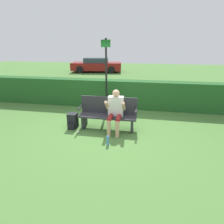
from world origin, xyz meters
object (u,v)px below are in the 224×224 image
park_bench (108,113)px  signpost (106,73)px  parked_car (97,65)px  person_seated (115,109)px  water_bottle (108,141)px  backpack (73,121)px

park_bench → signpost: bearing=103.4°
park_bench → parked_car: (-3.31, 11.41, 0.16)m
person_seated → water_bottle: 1.01m
park_bench → person_seated: size_ratio=1.41×
park_bench → signpost: (-0.34, 1.42, 0.99)m
park_bench → water_bottle: park_bench is taller
park_bench → backpack: (-1.08, -0.18, -0.25)m
backpack → parked_car: size_ratio=0.10×
person_seated → parked_car: (-3.55, 11.55, -0.04)m
park_bench → parked_car: 11.89m
backpack → signpost: (0.74, 1.60, 1.24)m
signpost → parked_car: 10.46m
water_bottle → signpost: (-0.52, 2.41, 1.33)m
park_bench → person_seated: person_seated is taller
parked_car → park_bench: bearing=-81.9°
backpack → parked_car: parked_car is taller
backpack → signpost: signpost is taller
backpack → parked_car: (-2.23, 11.59, 0.41)m
parked_car → backpack: bearing=-87.1°
park_bench → signpost: size_ratio=0.66×
park_bench → water_bottle: bearing=-79.7°
park_bench → person_seated: 0.34m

